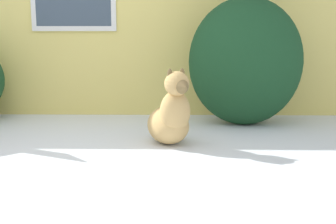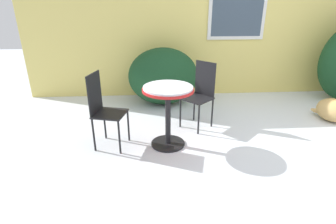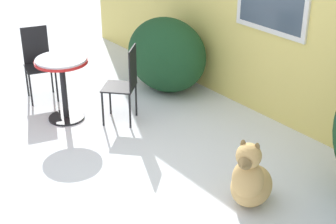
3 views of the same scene
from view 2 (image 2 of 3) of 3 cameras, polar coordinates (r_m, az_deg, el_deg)
The scene contains 6 objects.
ground_plane at distance 3.67m, azimuth 24.45°, elevation -7.02°, with size 16.00×16.00×0.00m, color silver.
house_wall at distance 5.26m, azimuth 15.81°, elevation 18.88°, with size 8.00×0.10×2.80m.
shrub_left at distance 4.65m, azimuth -1.08°, elevation 7.78°, with size 1.22×0.94×0.99m.
patio_table at distance 3.17m, azimuth 0.00°, elevation 2.24°, with size 0.62×0.62×0.78m.
patio_chair_near_table at distance 3.77m, azimuth 7.04°, elevation 4.20°, with size 0.51×0.51×0.94m.
patio_chair_far_side at distance 3.28m, azimuth -13.77°, elevation 0.83°, with size 0.44×0.44×0.94m.
Camera 2 is at (-1.70, -2.78, 1.70)m, focal length 28.00 mm.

